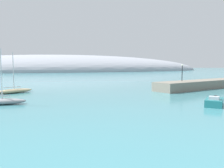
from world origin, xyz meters
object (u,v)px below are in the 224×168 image
harbor_lamp_post (182,70)px  sailboat_sand_near_shore (14,91)px  motorboat_teal_foreground (214,102)px  sailboat_grey_mid_mooring (2,101)px

harbor_lamp_post → sailboat_sand_near_shore: bearing=168.8°
motorboat_teal_foreground → harbor_lamp_post: size_ratio=1.21×
sailboat_sand_near_shore → sailboat_grey_mid_mooring: sailboat_sand_near_shore is taller
sailboat_sand_near_shore → harbor_lamp_post: (32.89, -6.52, 3.63)m
harbor_lamp_post → sailboat_grey_mid_mooring: bearing=-169.8°
motorboat_teal_foreground → sailboat_sand_near_shore: bearing=-83.8°
harbor_lamp_post → motorboat_teal_foreground: bearing=-116.2°
motorboat_teal_foreground → harbor_lamp_post: harbor_lamp_post is taller
sailboat_grey_mid_mooring → harbor_lamp_post: size_ratio=2.09×
sailboat_grey_mid_mooring → motorboat_teal_foreground: (25.48, -10.76, 0.03)m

